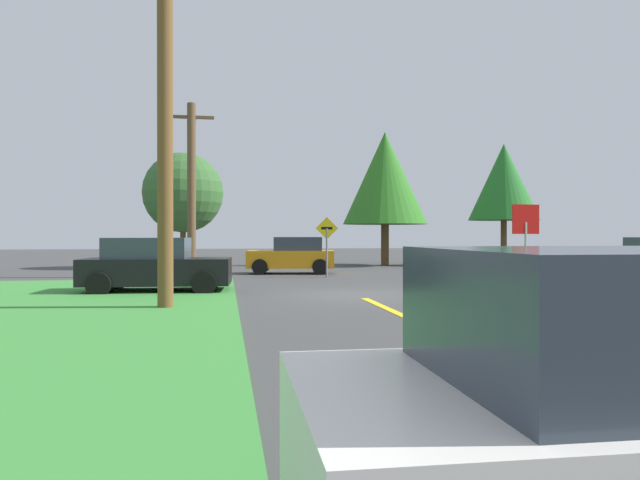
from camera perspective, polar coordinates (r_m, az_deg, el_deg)
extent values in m
plane|color=#404040|center=(16.74, 3.54, -5.34)|extent=(120.00, 120.00, 0.00)
cube|color=yellow|center=(9.18, 14.78, -10.10)|extent=(0.20, 14.00, 0.01)
cylinder|color=#9EA0A8|center=(17.39, 19.33, -1.75)|extent=(0.07, 0.07, 2.06)
cube|color=red|center=(17.39, 19.33, 1.91)|extent=(0.83, 0.09, 0.82)
cube|color=black|center=(17.79, -15.47, -2.94)|extent=(4.30, 2.11, 0.76)
cube|color=#2D3842|center=(17.81, -16.36, -0.75)|extent=(2.40, 1.77, 0.60)
cylinder|color=black|center=(18.52, -10.63, -3.73)|extent=(0.69, 0.26, 0.68)
cylinder|color=black|center=(16.72, -11.19, -4.18)|extent=(0.69, 0.26, 0.68)
cylinder|color=black|center=(18.99, -19.24, -3.65)|extent=(0.69, 0.26, 0.68)
cylinder|color=black|center=(17.24, -20.68, -4.06)|extent=(0.69, 0.26, 0.68)
cube|color=orange|center=(26.07, -2.86, -1.86)|extent=(4.01, 2.26, 0.76)
cube|color=#2D3842|center=(26.04, -2.13, -0.37)|extent=(2.29, 1.81, 0.60)
cylinder|color=black|center=(25.31, -5.86, -2.61)|extent=(0.70, 0.32, 0.68)
cylinder|color=black|center=(27.00, -5.54, -2.42)|extent=(0.70, 0.32, 0.68)
cylinder|color=black|center=(25.22, 0.01, -2.62)|extent=(0.70, 0.32, 0.68)
cylinder|color=black|center=(26.91, -0.05, -2.43)|extent=(0.70, 0.32, 0.68)
cylinder|color=black|center=(3.70, 7.81, -20.80)|extent=(0.68, 0.23, 0.68)
cylinder|color=black|center=(26.21, 26.32, -2.55)|extent=(0.24, 0.69, 0.68)
cylinder|color=brown|center=(13.81, -14.79, 10.25)|extent=(0.35, 0.35, 8.08)
cylinder|color=brown|center=(24.28, -12.36, 4.73)|extent=(0.35, 0.35, 7.01)
cube|color=brown|center=(24.68, -12.37, 11.57)|extent=(1.80, 0.14, 0.12)
cylinder|color=slate|center=(23.63, 0.67, -1.25)|extent=(0.08, 0.08, 1.98)
cube|color=yellow|center=(23.62, 0.67, 1.15)|extent=(0.90, 0.18, 0.91)
cube|color=black|center=(23.62, 0.67, 1.15)|extent=(0.45, 0.11, 0.10)
cylinder|color=brown|center=(34.70, 17.40, -0.26)|extent=(0.34, 0.34, 2.56)
cone|color=#216924|center=(34.83, 17.41, 5.41)|extent=(3.93, 3.93, 4.32)
cylinder|color=brown|center=(33.27, 6.32, -0.47)|extent=(0.44, 0.44, 2.33)
cone|color=#2C7220|center=(33.43, 6.33, 6.00)|extent=(4.73, 4.73, 5.21)
cylinder|color=brown|center=(31.44, -13.15, -0.59)|extent=(0.29, 0.29, 2.26)
sphere|color=#33612C|center=(31.51, -13.15, 4.50)|extent=(4.16, 4.16, 4.16)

